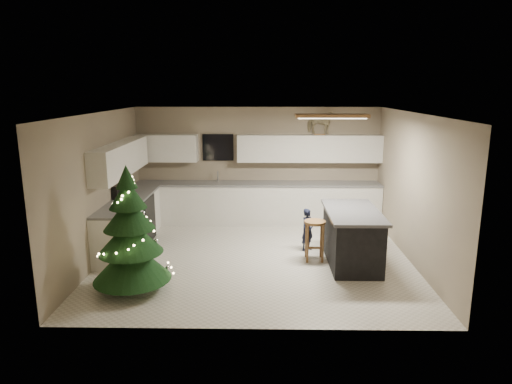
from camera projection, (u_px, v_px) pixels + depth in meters
The scene contains 8 objects.
ground_plane at pixel (256, 258), 8.28m from camera, with size 5.50×5.50×0.00m, color beige.
room_shell at pixel (257, 163), 7.89m from camera, with size 5.52×5.02×2.61m.
cabinetry at pixel (215, 196), 9.73m from camera, with size 5.50×3.20×2.00m.
island at pixel (352, 237), 7.96m from camera, with size 0.90×1.70×0.95m.
bar_stool at pixel (315, 231), 8.08m from camera, with size 0.38×0.38×0.72m.
christmas_tree at pixel (130, 240), 6.81m from camera, with size 1.21×1.17×1.94m.
toddler at pixel (308, 230), 8.60m from camera, with size 0.30×0.19×0.81m, color black.
rocking_horse at pixel (320, 122), 10.01m from camera, with size 0.66×0.47×0.52m.
Camera 1 is at (0.15, -7.80, 3.02)m, focal length 32.00 mm.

